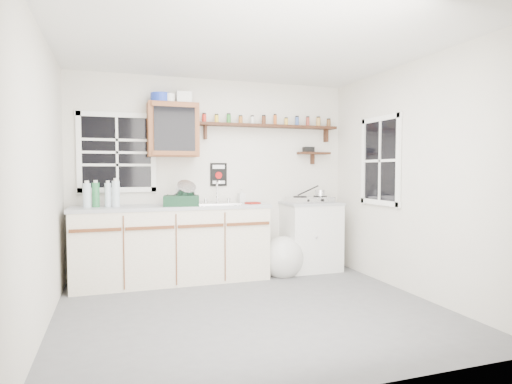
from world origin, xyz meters
The scene contains 18 objects.
room centered at (0.00, 0.00, 1.25)m, with size 3.64×3.24×2.54m.
main_cabinet centered at (-0.58, 1.30, 0.46)m, with size 2.31×0.63×0.92m.
right_cabinet centered at (1.25, 1.32, 0.46)m, with size 0.73×0.57×0.91m.
sink centered at (-0.05, 1.30, 0.93)m, with size 0.52×0.44×0.29m.
upper_cabinet centered at (-0.55, 1.44, 1.82)m, with size 0.60×0.32×0.65m.
upper_cabinet_clutter centered at (-0.59, 1.44, 2.21)m, with size 0.48×0.24×0.14m.
spice_shelf centered at (0.73, 1.51, 1.93)m, with size 1.91×0.18×0.35m.
secondary_shelf centered at (1.36, 1.52, 1.58)m, with size 0.45×0.16×0.24m.
warning_sign centered at (0.05, 1.59, 1.28)m, with size 0.22×0.02×0.30m.
window_back centered at (-1.20, 1.59, 1.55)m, with size 0.93×0.03×0.98m.
window_right centered at (1.79, 0.55, 1.45)m, with size 0.03×0.78×1.08m.
water_bottles centered at (-1.38, 1.31, 1.06)m, with size 0.40×0.11×0.33m.
dish_rack centered at (-0.48, 1.18, 1.02)m, with size 0.45×0.37×0.30m.
soap_bottle centered at (0.33, 1.48, 1.01)m, with size 0.08×0.08×0.18m, color white.
rag centered at (0.38, 1.17, 0.93)m, with size 0.16×0.13×0.02m, color maroon.
hotplate centered at (1.23, 1.31, 0.95)m, with size 0.61×0.36×0.08m.
saucepan centered at (1.37, 1.31, 1.03)m, with size 0.35×0.19×0.15m.
trash_bag centered at (0.78, 1.15, 0.23)m, with size 0.47×0.43×0.54m.
Camera 1 is at (-1.24, -3.83, 1.34)m, focal length 30.00 mm.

